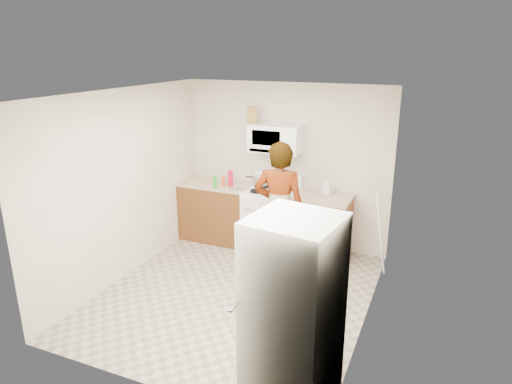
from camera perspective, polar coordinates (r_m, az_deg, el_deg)
The scene contains 20 objects.
floor at distance 5.93m, azimuth -2.47°, elevation -12.57°, with size 3.60×3.60×0.00m, color gray.
back_wall at distance 6.99m, azimuth 3.71°, elevation 3.29°, with size 3.20×0.02×2.50m, color beige.
right_wall at distance 4.96m, azimuth 14.18°, elevation -3.33°, with size 0.02×3.60×2.50m, color beige.
cabinet_left at distance 7.37m, azimuth -4.85°, elevation -2.49°, with size 1.12×0.62×0.90m, color #612F17.
counter_left at distance 7.22m, azimuth -4.95°, elevation 0.99°, with size 1.14×0.64×0.04m, color tan.
cabinet_right at distance 6.78m, azimuth 8.16°, elevation -4.44°, with size 0.80×0.62×0.90m, color #612F17.
counter_right at distance 6.62m, azimuth 8.33°, elevation -0.69°, with size 0.82×0.64×0.04m, color tan.
gas_range at distance 6.98m, azimuth 1.97°, elevation -3.29°, with size 0.76×0.65×1.13m.
microwave at distance 6.76m, azimuth 2.47°, elevation 6.72°, with size 0.76×0.38×0.40m, color white.
person at distance 6.02m, azimuth 2.90°, elevation -2.30°, with size 0.68×0.44×1.86m, color tan.
fridge at distance 3.99m, azimuth 4.66°, elevation -14.69°, with size 0.70×0.70×1.70m, color silver.
kettle at distance 6.74m, azimuth 8.86°, elevation 0.48°, with size 0.13×0.13×0.16m, color silver.
jug at distance 6.81m, azimuth -0.51°, elevation 9.54°, with size 0.14×0.14×0.24m, color brown.
saucepan at distance 7.03m, azimuth 0.61°, elevation 1.43°, with size 0.23×0.23×0.13m, color #B8B7BC.
tray at distance 6.70m, azimuth 2.35°, elevation 0.03°, with size 0.25×0.16×0.05m, color silver.
bottle_spray at distance 6.98m, azimuth -3.20°, elevation 1.68°, with size 0.08×0.08×0.25m, color red.
bottle_hot_sauce at distance 7.02m, azimuth -4.11°, elevation 1.33°, with size 0.05×0.05×0.15m, color #CC4616.
bottle_green_cap at distance 6.93m, azimuth -5.17°, elevation 1.25°, with size 0.06×0.06×0.19m, color #1B951B.
pot_lid at distance 6.91m, azimuth -2.40°, elevation 0.48°, with size 0.25×0.25×0.01m, color silver.
broom at distance 6.31m, azimuth 15.28°, elevation -5.10°, with size 0.03×0.03×1.22m, color white.
Camera 1 is at (2.23, -4.61, 2.99)m, focal length 32.00 mm.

